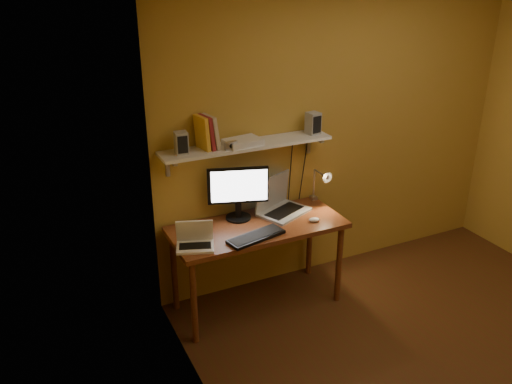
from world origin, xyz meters
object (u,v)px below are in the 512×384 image
wall_shelf (247,145)px  speaker_right (313,123)px  monitor (238,190)px  keyboard (256,237)px  speaker_left (181,143)px  shelf_camera (231,145)px  desk (258,234)px  desk_lamp (321,182)px  laptop (279,203)px  netbook (195,240)px  mouse (314,220)px  router (243,142)px

wall_shelf → speaker_right: speaker_right is taller
speaker_right → monitor: bearing=173.1°
monitor → keyboard: size_ratio=1.03×
monitor → speaker_left: 0.64m
shelf_camera → speaker_right: bearing=5.6°
desk → desk_lamp: size_ratio=3.73×
laptop → netbook: 0.88m
mouse → shelf_camera: bearing=176.6°
speaker_left → shelf_camera: 0.37m
mouse → monitor: bearing=168.5°
desk → keyboard: bearing=-118.8°
speaker_left → router: size_ratio=0.59×
speaker_right → wall_shelf: bearing=171.6°
netbook → speaker_right: size_ratio=1.80×
speaker_left → speaker_right: size_ratio=0.93×
desk_lamp → router: size_ratio=1.34×
netbook → desk_lamp: size_ratio=0.86×
wall_shelf → router: bearing=-161.0°
desk_lamp → speaker_right: speaker_right is taller
desk → shelf_camera: shelf_camera is taller
router → wall_shelf: bearing=19.0°
desk_lamp → speaker_left: 1.30m
shelf_camera → router: shelf_camera is taller
speaker_right → router: speaker_right is taller
netbook → desk_lamp: desk_lamp is taller
netbook → desk_lamp: (1.23, 0.24, 0.15)m
desk → shelf_camera: 0.77m
laptop → desk_lamp: bearing=-28.4°
speaker_left → shelf_camera: bearing=-5.5°
netbook → speaker_left: speaker_left is taller
speaker_right → keyboard: bearing=-159.4°
desk → speaker_right: bearing=17.9°
monitor → mouse: bearing=-13.6°
netbook → router: size_ratio=1.15×
monitor → laptop: (0.36, -0.02, -0.17)m
mouse → speaker_left: size_ratio=0.54×
keyboard → shelf_camera: 0.72m
desk → netbook: (-0.57, -0.11, 0.14)m
speaker_left → laptop: bearing=2.9°
speaker_left → speaker_right: bearing=5.4°
netbook → keyboard: bearing=10.0°
shelf_camera → netbook: bearing=-149.8°
laptop → keyboard: size_ratio=1.06×
desk → laptop: (0.27, 0.15, 0.16)m
monitor → speaker_left: (-0.45, 0.01, 0.46)m
monitor → netbook: monitor is taller
desk → netbook: 0.59m
monitor → keyboard: 0.44m
wall_shelf → router: router is taller
laptop → router: 0.65m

